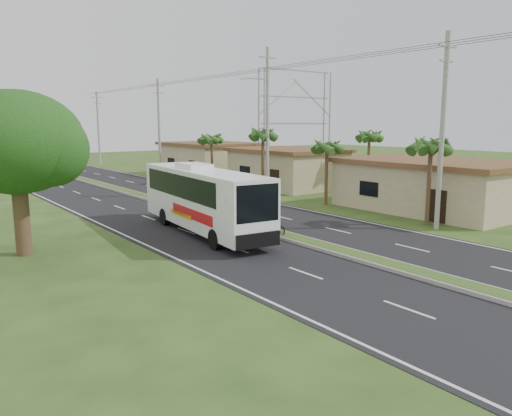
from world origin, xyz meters
TOP-DOWN VIEW (x-y plane):
  - ground at (0.00, 0.00)m, footprint 180.00×180.00m
  - road_asphalt at (0.00, 20.00)m, footprint 14.00×160.00m
  - median_strip at (0.00, 20.00)m, footprint 1.20×160.00m
  - lane_edge_left at (-6.70, 20.00)m, footprint 0.12×160.00m
  - lane_edge_right at (6.70, 20.00)m, footprint 0.12×160.00m
  - shop_near at (14.00, 6.00)m, footprint 8.60×12.60m
  - shop_mid at (14.00, 22.00)m, footprint 7.60×10.60m
  - shop_far at (14.00, 36.00)m, footprint 8.60×11.60m
  - palm_verge_a at (9.00, 3.00)m, footprint 2.40×2.40m
  - palm_verge_b at (9.40, 12.00)m, footprint 2.40×2.40m
  - palm_verge_c at (8.80, 19.00)m, footprint 2.40×2.40m
  - palm_verge_d at (9.30, 28.00)m, footprint 2.40×2.40m
  - palm_behind_shop at (17.50, 15.00)m, footprint 2.40×2.40m
  - shade_tree at (-12.11, 10.02)m, footprint 6.30×6.00m
  - utility_pole_a at (8.50, 2.00)m, footprint 1.60×0.28m
  - utility_pole_b at (8.47, 18.00)m, footprint 3.20×0.28m
  - utility_pole_c at (8.50, 38.00)m, footprint 1.60×0.28m
  - utility_pole_d at (8.50, 58.00)m, footprint 1.60×0.28m
  - billboard_lattice at (22.00, 30.00)m, footprint 10.18×1.18m
  - coach_bus_main at (-2.89, 9.15)m, footprint 3.63×11.93m
  - coach_bus_far at (-5.09, 49.45)m, footprint 2.66×10.70m
  - motorcyclist at (-1.01, 5.41)m, footprint 1.85×0.56m

SIDE VIEW (x-z plane):
  - ground at x=0.00m, z-range 0.00..0.00m
  - lane_edge_left at x=-6.70m, z-range 0.00..0.00m
  - lane_edge_right at x=6.70m, z-range 0.00..0.00m
  - road_asphalt at x=0.00m, z-range 0.00..0.02m
  - median_strip at x=0.00m, z-range 0.01..0.20m
  - motorcyclist at x=-1.01m, z-range -0.33..2.12m
  - coach_bus_far at x=-5.09m, z-range 0.21..3.31m
  - shop_near at x=14.00m, z-range 0.02..3.54m
  - shop_mid at x=14.00m, z-range 0.02..3.69m
  - shop_far at x=14.00m, z-range 0.02..3.84m
  - coach_bus_main at x=-2.89m, z-range 0.19..3.99m
  - palm_verge_b at x=9.40m, z-range 1.83..6.88m
  - palm_verge_d at x=9.30m, z-range 1.92..7.17m
  - palm_verge_a at x=9.00m, z-range 2.02..7.47m
  - palm_behind_shop at x=17.50m, z-range 2.11..7.76m
  - shade_tree at x=-12.11m, z-range 1.26..8.80m
  - palm_verge_c at x=8.80m, z-range 2.20..8.05m
  - utility_pole_d at x=8.50m, z-range 0.17..10.67m
  - utility_pole_a at x=8.50m, z-range 0.17..11.17m
  - utility_pole_c at x=8.50m, z-range 0.17..11.17m
  - utility_pole_b at x=8.47m, z-range 0.26..12.26m
  - billboard_lattice at x=22.00m, z-range 0.79..12.86m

